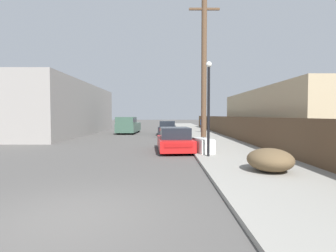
# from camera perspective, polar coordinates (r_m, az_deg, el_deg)

# --- Properties ---
(ground_plane) EXTENTS (220.00, 220.00, 0.00)m
(ground_plane) POSITION_cam_1_polar(r_m,az_deg,el_deg) (5.61, -20.81, -18.38)
(ground_plane) COLOR #4F4C49
(sidewalk_curb) EXTENTS (4.20, 63.00, 0.12)m
(sidewalk_curb) POSITION_cam_1_polar(r_m,az_deg,el_deg) (28.68, 6.57, -1.47)
(sidewalk_curb) COLOR gray
(sidewalk_curb) RESTS_ON ground
(discarded_fridge) EXTENTS (0.98, 1.67, 0.72)m
(discarded_fridge) POSITION_cam_1_polar(r_m,az_deg,el_deg) (13.19, 7.65, -4.20)
(discarded_fridge) COLOR silver
(discarded_fridge) RESTS_ON sidewalk_curb
(parked_sports_car_red) EXTENTS (2.02, 4.25, 1.32)m
(parked_sports_car_red) POSITION_cam_1_polar(r_m,az_deg,el_deg) (14.36, 1.43, -3.14)
(parked_sports_car_red) COLOR red
(parked_sports_car_red) RESTS_ON ground
(car_parked_mid) EXTENTS (1.85, 4.63, 1.39)m
(car_parked_mid) POSITION_cam_1_polar(r_m,az_deg,el_deg) (26.76, -0.10, -0.47)
(car_parked_mid) COLOR black
(car_parked_mid) RESTS_ON ground
(pickup_truck) EXTENTS (2.12, 5.28, 1.79)m
(pickup_truck) POSITION_cam_1_polar(r_m,az_deg,el_deg) (28.41, -8.69, 0.16)
(pickup_truck) COLOR #385647
(pickup_truck) RESTS_ON ground
(utility_pole) EXTENTS (1.80, 0.32, 8.98)m
(utility_pole) POSITION_cam_1_polar(r_m,az_deg,el_deg) (16.00, 7.83, 12.19)
(utility_pole) COLOR brown
(utility_pole) RESTS_ON sidewalk_curb
(street_lamp) EXTENTS (0.26, 0.26, 4.24)m
(street_lamp) POSITION_cam_1_polar(r_m,az_deg,el_deg) (11.91, 8.83, 5.41)
(street_lamp) COLOR black
(street_lamp) RESTS_ON sidewalk_curb
(brush_pile) EXTENTS (1.47, 1.68, 0.76)m
(brush_pile) POSITION_cam_1_polar(r_m,az_deg,el_deg) (9.34, 21.33, -6.86)
(brush_pile) COLOR brown
(brush_pile) RESTS_ON sidewalk_curb
(wooden_fence) EXTENTS (0.08, 40.30, 1.74)m
(wooden_fence) POSITION_cam_1_polar(r_m,az_deg,el_deg) (23.74, 12.80, -0.07)
(wooden_fence) COLOR brown
(wooden_fence) RESTS_ON sidewalk_curb
(building_left_block) EXTENTS (7.00, 19.55, 5.16)m
(building_left_block) POSITION_cam_1_polar(r_m,az_deg,el_deg) (29.54, -22.76, 3.36)
(building_left_block) COLOR gray
(building_left_block) RESTS_ON ground
(building_right_house) EXTENTS (6.00, 15.22, 3.78)m
(building_right_house) POSITION_cam_1_polar(r_m,az_deg,el_deg) (21.06, 25.42, 1.92)
(building_right_house) COLOR tan
(building_right_house) RESTS_ON ground
(pedestrian) EXTENTS (0.34, 0.34, 1.61)m
(pedestrian) POSITION_cam_1_polar(r_m,az_deg,el_deg) (29.19, 7.39, 0.32)
(pedestrian) COLOR #282D42
(pedestrian) RESTS_ON sidewalk_curb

